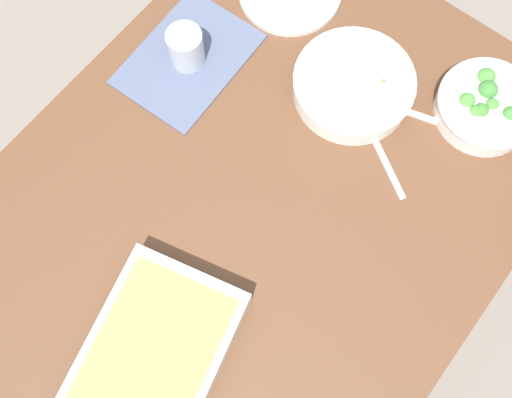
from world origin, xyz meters
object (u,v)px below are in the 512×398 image
object	(u,v)px
broccoli_bowl	(486,106)
drink_cup	(186,49)
spoon_by_stew	(378,147)
fork_on_table	(439,123)
baking_dish	(156,351)
stew_bowl	(353,85)

from	to	relation	value
broccoli_bowl	drink_cup	xyz separation A→B (m)	(-0.27, 0.54, 0.01)
spoon_by_stew	fork_on_table	size ratio (longest dim) A/B	0.91
baking_dish	fork_on_table	distance (m)	0.69
broccoli_bowl	drink_cup	bearing A→B (deg)	116.45
spoon_by_stew	baking_dish	bearing A→B (deg)	171.93
stew_bowl	broccoli_bowl	distance (m)	0.26
broccoli_bowl	spoon_by_stew	size ratio (longest dim) A/B	1.24
drink_cup	spoon_by_stew	distance (m)	0.43
drink_cup	stew_bowl	bearing A→B (deg)	-64.89
stew_bowl	drink_cup	size ratio (longest dim) A/B	2.83
stew_bowl	fork_on_table	distance (m)	0.19
spoon_by_stew	drink_cup	bearing A→B (deg)	100.48
fork_on_table	baking_dish	bearing A→B (deg)	168.03
stew_bowl	drink_cup	xyz separation A→B (m)	(-0.14, 0.31, 0.01)
baking_dish	spoon_by_stew	world-z (taller)	baking_dish
baking_dish	drink_cup	bearing A→B (deg)	35.35
spoon_by_stew	broccoli_bowl	bearing A→B (deg)	-31.81
stew_bowl	spoon_by_stew	size ratio (longest dim) A/B	1.50
stew_bowl	fork_on_table	world-z (taller)	stew_bowl
drink_cup	baking_dish	bearing A→B (deg)	-144.65
baking_dish	fork_on_table	xyz separation A→B (m)	(0.67, -0.14, -0.03)
broccoli_bowl	spoon_by_stew	bearing A→B (deg)	148.19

